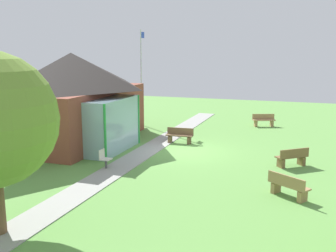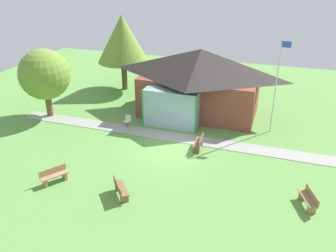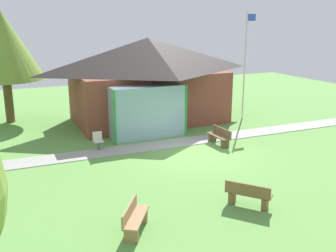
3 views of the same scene
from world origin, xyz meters
name	(u,v)px [view 1 (image 1 of 3)]	position (x,y,z in m)	size (l,w,h in m)	color
ground_plane	(183,151)	(0.00, 0.00, 0.00)	(44.00, 44.00, 0.00)	#609947
pavilion	(74,96)	(0.15, 6.41, 2.59)	(9.58, 6.80, 4.96)	brown
footpath	(151,148)	(0.00, 1.79, 0.01)	(24.06, 1.30, 0.03)	#999993
flagpole	(141,74)	(5.79, 4.74, 3.52)	(0.64, 0.08, 6.44)	silver
bench_front_left	(288,187)	(-4.89, -5.33, 0.40)	(1.20, 1.49, 0.84)	#9E7A51
bench_front_center	(292,158)	(-0.96, -5.35, 0.40)	(1.29, 1.44, 0.84)	brown
bench_rear_near_path	(180,136)	(1.64, 0.70, 0.40)	(0.52, 1.52, 0.84)	brown
bench_lawn_far_right	(264,121)	(8.09, -3.25, 0.40)	(0.94, 1.56, 0.84)	#9E7A51
patio_chair_west	(105,160)	(-3.99, 2.37, 0.42)	(0.45, 0.45, 0.86)	beige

